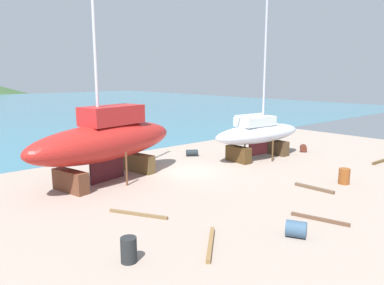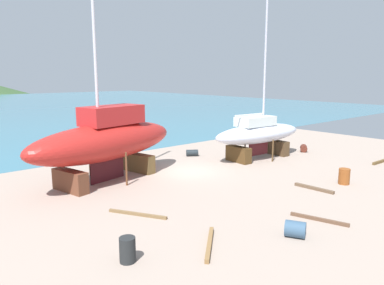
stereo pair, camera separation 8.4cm
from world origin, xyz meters
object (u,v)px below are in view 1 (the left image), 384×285
barrel_tipped_center (296,229)px  barrel_rust_mid (344,176)px  barrel_by_slipway (303,148)px  sailboat_mid_port (258,133)px  sailboat_far_slipway (107,140)px  barrel_tipped_right (192,153)px  barrel_blue_faded (129,250)px  worker (70,149)px

barrel_tipped_center → barrel_rust_mid: (8.57, 2.27, 0.14)m
barrel_by_slipway → sailboat_mid_port: bearing=168.9°
sailboat_far_slipway → barrel_rust_mid: size_ratio=16.53×
barrel_tipped_center → barrel_tipped_right: size_ratio=0.85×
sailboat_mid_port → barrel_tipped_center: 14.49m
barrel_blue_faded → barrel_tipped_right: bearing=41.5°
sailboat_mid_port → barrel_tipped_right: (-3.44, 3.98, -1.72)m
sailboat_far_slipway → barrel_tipped_right: size_ratio=16.52×
barrel_tipped_center → worker: bearing=94.0°
barrel_rust_mid → worker: bearing=120.6°
barrel_rust_mid → barrel_blue_faded: bearing=178.3°
barrel_tipped_center → barrel_tipped_right: barrel_tipped_center is taller
barrel_tipped_center → barrel_rust_mid: size_ratio=0.85×
sailboat_mid_port → worker: sailboat_mid_port is taller
barrel_by_slipway → barrel_blue_faded: size_ratio=0.99×
barrel_tipped_center → barrel_by_slipway: barrel_tipped_center is taller
sailboat_mid_port → barrel_blue_faded: 18.04m
sailboat_mid_port → barrel_by_slipway: bearing=-7.2°
sailboat_mid_port → worker: 14.62m
sailboat_far_slipway → sailboat_mid_port: sailboat_far_slipway is taller
barrel_tipped_center → barrel_blue_faded: size_ratio=0.89×
barrel_by_slipway → barrel_rust_mid: (-6.61, -6.90, 0.18)m
sailboat_far_slipway → worker: sailboat_far_slipway is taller
barrel_blue_faded → barrel_rust_mid: bearing=-1.7°
sailboat_mid_port → barrel_tipped_center: (-10.20, -10.15, -1.65)m
worker → barrel_tipped_center: 19.11m
sailboat_mid_port → worker: size_ratio=7.50×
worker → barrel_by_slipway: 19.26m
sailboat_mid_port → barrel_by_slipway: (4.97, -0.98, -1.69)m
sailboat_far_slipway → barrel_tipped_center: 12.60m
barrel_by_slipway → barrel_tipped_center: bearing=-148.9°
barrel_tipped_center → barrel_rust_mid: 8.87m
barrel_tipped_center → barrel_by_slipway: 17.73m
sailboat_far_slipway → barrel_rust_mid: bearing=123.5°
sailboat_far_slipway → barrel_by_slipway: bearing=157.2°
worker → barrel_blue_faded: worker is taller
sailboat_far_slipway → barrel_blue_faded: 10.74m
sailboat_mid_port → barrel_rust_mid: bearing=-97.8°
barrel_by_slipway → barrel_blue_faded: 22.29m
worker → barrel_tipped_center: size_ratio=2.17×
sailboat_mid_port → barrel_blue_faded: sailboat_mid_port is taller
worker → barrel_tipped_right: bearing=-164.8°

